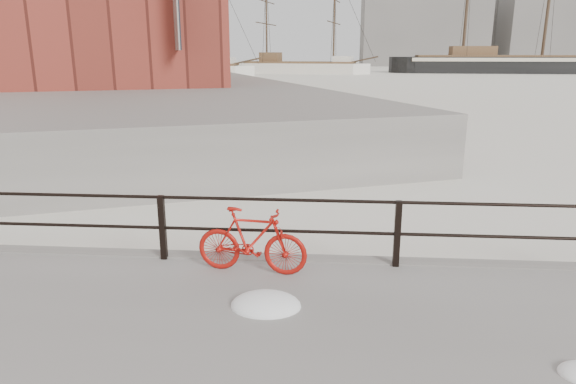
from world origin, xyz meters
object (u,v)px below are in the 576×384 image
(barque_black, at_px, (540,73))
(schooner_mid, at_px, (299,73))
(schooner_left, at_px, (180,76))
(workboat_far, at_px, (96,89))
(bicycle, at_px, (252,241))

(barque_black, height_order, schooner_mid, barque_black)
(schooner_left, bearing_deg, workboat_far, -89.29)
(bicycle, relative_size, schooner_left, 0.07)
(schooner_mid, xyz_separation_m, workboat_far, (-17.30, -40.91, 0.00))
(bicycle, bearing_deg, barque_black, 74.19)
(barque_black, xyz_separation_m, workboat_far, (-58.66, -45.27, 0.00))
(schooner_mid, bearing_deg, workboat_far, -101.73)
(barque_black, xyz_separation_m, schooner_left, (-59.01, -15.40, 0.00))
(barque_black, relative_size, schooner_mid, 2.25)
(barque_black, relative_size, schooner_left, 2.38)
(schooner_left, xyz_separation_m, workboat_far, (0.35, -29.87, 0.00))
(schooner_mid, distance_m, schooner_left, 20.82)
(schooner_mid, height_order, workboat_far, schooner_mid)
(bicycle, xyz_separation_m, schooner_mid, (-4.11, 82.82, -0.83))
(bicycle, distance_m, barque_black, 94.81)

